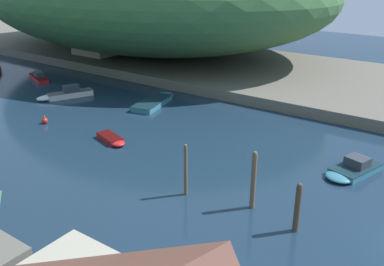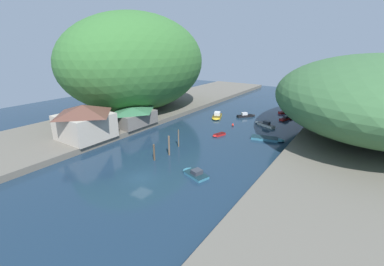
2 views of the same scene
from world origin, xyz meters
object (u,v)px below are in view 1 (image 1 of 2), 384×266
object	(u,v)px
boat_white_cruiser	(112,140)
boat_moored_right	(38,77)
boat_open_rowboat	(156,101)
boat_red_skiff	(352,169)
right_bank_cottage	(98,38)
channel_buoy_near	(45,120)
boat_yellow_tender	(65,94)

from	to	relation	value
boat_white_cruiser	boat_moored_right	bearing A→B (deg)	-95.22
boat_open_rowboat	boat_moored_right	xyz separation A→B (m)	(-0.99, 17.57, 0.06)
boat_open_rowboat	boat_moored_right	size ratio (longest dim) A/B	1.27
boat_red_skiff	boat_white_cruiser	world-z (taller)	boat_red_skiff
boat_open_rowboat	boat_red_skiff	distance (m)	20.91
right_bank_cottage	channel_buoy_near	size ratio (longest dim) A/B	7.92
boat_open_rowboat	boat_yellow_tender	world-z (taller)	boat_yellow_tender
right_bank_cottage	boat_white_cruiser	xyz separation A→B (m)	(-19.81, -22.19, -3.03)
boat_red_skiff	boat_yellow_tender	distance (m)	29.41
right_bank_cottage	boat_white_cruiser	world-z (taller)	right_bank_cottage
boat_red_skiff	boat_white_cruiser	bearing A→B (deg)	35.61
boat_open_rowboat	boat_moored_right	bearing A→B (deg)	169.96
boat_red_skiff	boat_moored_right	bearing A→B (deg)	13.32
boat_moored_right	boat_open_rowboat	bearing A→B (deg)	-65.48
channel_buoy_near	boat_yellow_tender	bearing A→B (deg)	37.18
boat_moored_right	channel_buoy_near	xyz separation A→B (m)	(-8.99, -13.16, -0.02)
boat_yellow_tender	boat_red_skiff	bearing A→B (deg)	-155.17
boat_open_rowboat	boat_yellow_tender	xyz separation A→B (m)	(-4.04, 8.91, 0.14)
boat_open_rowboat	boat_white_cruiser	distance (m)	10.13
boat_white_cruiser	channel_buoy_near	bearing A→B (deg)	-69.81
boat_moored_right	boat_red_skiff	size ratio (longest dim) A/B	1.10
boat_yellow_tender	boat_moored_right	bearing A→B (deg)	5.54
boat_open_rowboat	channel_buoy_near	world-z (taller)	channel_buoy_near
boat_red_skiff	right_bank_cottage	bearing A→B (deg)	-2.12
channel_buoy_near	boat_moored_right	bearing A→B (deg)	55.66
right_bank_cottage	boat_open_rowboat	distance (m)	21.60
right_bank_cottage	boat_red_skiff	size ratio (longest dim) A/B	1.28
boat_white_cruiser	boat_open_rowboat	bearing A→B (deg)	-143.31
boat_moored_right	boat_white_cruiser	distance (m)	22.66
boat_open_rowboat	channel_buoy_near	distance (m)	10.91
boat_red_skiff	boat_yellow_tender	bearing A→B (deg)	17.87
right_bank_cottage	boat_red_skiff	distance (m)	41.93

